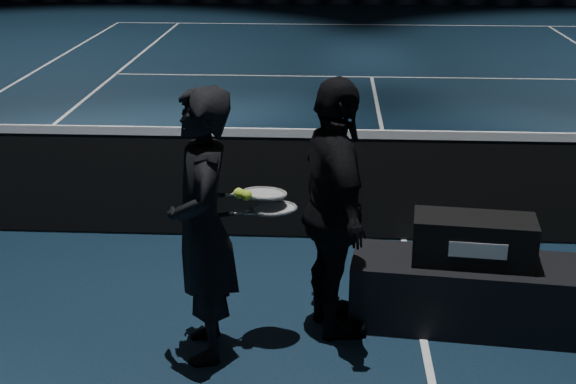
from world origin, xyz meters
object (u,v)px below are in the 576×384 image
racket_bag (474,240)px  tennis_balls (243,191)px  racket_upper (264,193)px  player_bench (469,293)px  racket_lower (274,208)px  player_a (202,227)px  player_b (335,210)px

racket_bag → tennis_balls: bearing=-161.0°
racket_upper → player_bench: bearing=-15.5°
racket_lower → racket_upper: 0.11m
player_a → racket_upper: size_ratio=2.50×
player_bench → racket_bag: bearing=6.3°
player_a → racket_lower: size_ratio=2.50×
player_b → racket_lower: bearing=96.0°
racket_bag → racket_upper: 1.41m
racket_bag → racket_lower: size_ratio=1.14×
player_a → tennis_balls: size_ratio=14.17×
player_a → player_b: same height
player_bench → player_a: player_a is taller
racket_upper → racket_bag: bearing=-15.5°
player_a → player_b: 0.85m
player_a → player_b: bearing=100.2°
player_a → racket_upper: 0.43m
player_b → tennis_balls: (-0.55, -0.22, 0.20)m
player_b → racket_lower: 0.40m
player_a → racket_lower: 0.45m
racket_bag → tennis_balls: size_ratio=6.46×
player_b → racket_upper: 0.48m
tennis_balls → racket_bag: bearing=12.7°
player_a → racket_lower: bearing=100.2°
player_a → player_b: size_ratio=1.00×
player_bench → tennis_balls: tennis_balls is taller
player_bench → tennis_balls: bearing=-161.0°
racket_upper → tennis_balls: tennis_balls is taller
player_bench → player_a: 1.85m
racket_bag → racket_upper: (-1.33, -0.24, 0.38)m
racket_bag → player_b: size_ratio=0.46×
player_b → player_a: bearing=96.0°
player_b → tennis_balls: size_ratio=14.17×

